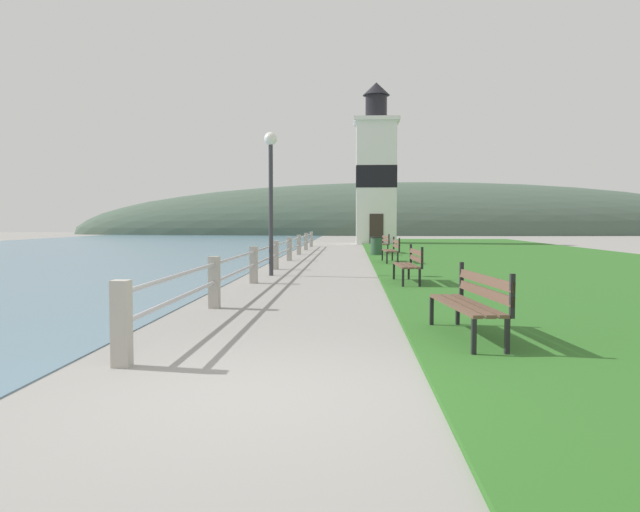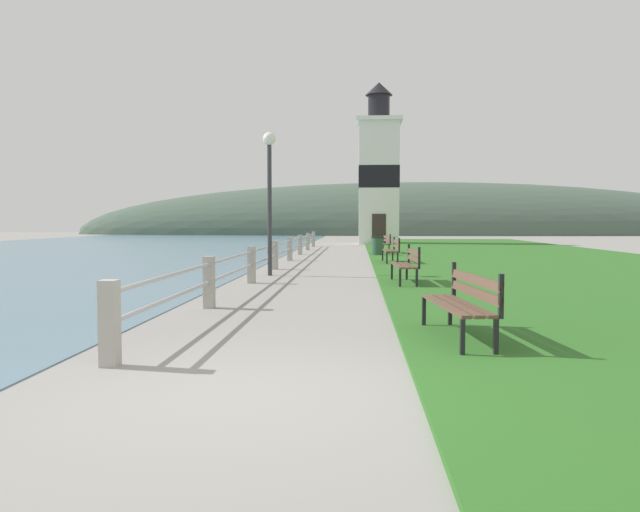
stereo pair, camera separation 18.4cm
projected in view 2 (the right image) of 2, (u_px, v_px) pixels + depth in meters
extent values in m
plane|color=gray|center=(234.00, 395.00, 5.40)|extent=(160.00, 160.00, 0.00)
cube|color=#2D6623|center=(530.00, 261.00, 23.51)|extent=(12.00, 55.83, 0.06)
cube|color=#A8A399|center=(110.00, 323.00, 6.46)|extent=(0.18, 0.18, 0.90)
cube|color=#A8A399|center=(209.00, 282.00, 10.83)|extent=(0.18, 0.18, 0.90)
cube|color=#A8A399|center=(251.00, 265.00, 15.19)|extent=(0.18, 0.18, 0.90)
cube|color=#A8A399|center=(275.00, 255.00, 19.55)|extent=(0.18, 0.18, 0.90)
cube|color=#A8A399|center=(290.00, 249.00, 23.91)|extent=(0.18, 0.18, 0.90)
cube|color=#A8A399|center=(300.00, 245.00, 28.28)|extent=(0.18, 0.18, 0.90)
cube|color=#A8A399|center=(308.00, 242.00, 32.64)|extent=(0.18, 0.18, 0.90)
cube|color=#A8A399|center=(313.00, 239.00, 37.00)|extent=(0.18, 0.18, 0.90)
cylinder|color=#B2B2B7|center=(283.00, 243.00, 21.72)|extent=(0.06, 30.64, 0.06)
cylinder|color=#B2B2B7|center=(283.00, 252.00, 21.73)|extent=(0.06, 30.64, 0.06)
cube|color=brown|center=(444.00, 305.00, 7.72)|extent=(0.33, 1.99, 0.04)
cube|color=brown|center=(456.00, 305.00, 7.73)|extent=(0.33, 1.99, 0.04)
cube|color=brown|center=(467.00, 305.00, 7.73)|extent=(0.33, 1.99, 0.04)
cube|color=brown|center=(475.00, 280.00, 7.72)|extent=(0.27, 1.99, 0.11)
cube|color=brown|center=(474.00, 292.00, 7.73)|extent=(0.27, 1.99, 0.11)
cube|color=black|center=(462.00, 340.00, 6.76)|extent=(0.06, 0.06, 0.45)
cube|color=black|center=(424.00, 313.00, 8.70)|extent=(0.06, 0.06, 0.45)
cube|color=black|center=(496.00, 339.00, 6.78)|extent=(0.06, 0.06, 0.45)
cube|color=black|center=(450.00, 313.00, 8.72)|extent=(0.06, 0.06, 0.45)
cube|color=black|center=(501.00, 296.00, 6.76)|extent=(0.06, 0.06, 0.49)
cube|color=black|center=(454.00, 280.00, 8.69)|extent=(0.06, 0.06, 0.49)
cube|color=brown|center=(397.00, 265.00, 14.65)|extent=(0.20, 1.80, 0.04)
cube|color=brown|center=(404.00, 265.00, 14.65)|extent=(0.20, 1.80, 0.04)
cube|color=brown|center=(410.00, 265.00, 14.65)|extent=(0.20, 1.80, 0.04)
cube|color=brown|center=(414.00, 252.00, 14.63)|extent=(0.14, 1.79, 0.11)
cube|color=brown|center=(414.00, 259.00, 14.64)|extent=(0.14, 1.79, 0.11)
cube|color=black|center=(400.00, 279.00, 13.80)|extent=(0.05, 0.05, 0.45)
cube|color=black|center=(392.00, 273.00, 15.54)|extent=(0.05, 0.05, 0.45)
cube|color=black|center=(417.00, 279.00, 13.79)|extent=(0.05, 0.05, 0.45)
cube|color=black|center=(407.00, 273.00, 15.54)|extent=(0.05, 0.05, 0.45)
cube|color=black|center=(419.00, 258.00, 13.77)|extent=(0.05, 0.05, 0.49)
cube|color=black|center=(409.00, 254.00, 15.51)|extent=(0.05, 0.05, 0.49)
cube|color=brown|center=(386.00, 251.00, 22.10)|extent=(0.19, 1.77, 0.04)
cube|color=brown|center=(390.00, 251.00, 22.09)|extent=(0.19, 1.77, 0.04)
cube|color=brown|center=(394.00, 251.00, 22.09)|extent=(0.19, 1.77, 0.04)
cube|color=brown|center=(397.00, 242.00, 22.07)|extent=(0.13, 1.77, 0.11)
cube|color=brown|center=(397.00, 246.00, 22.08)|extent=(0.13, 1.77, 0.11)
cube|color=black|center=(387.00, 259.00, 21.25)|extent=(0.05, 0.05, 0.45)
cube|color=black|center=(383.00, 256.00, 22.97)|extent=(0.05, 0.05, 0.45)
cube|color=black|center=(398.00, 259.00, 21.25)|extent=(0.05, 0.05, 0.45)
cube|color=black|center=(393.00, 256.00, 22.96)|extent=(0.05, 0.05, 0.45)
cube|color=black|center=(399.00, 245.00, 21.22)|extent=(0.05, 0.05, 0.49)
cube|color=black|center=(394.00, 243.00, 22.93)|extent=(0.05, 0.05, 0.49)
cube|color=brown|center=(379.00, 244.00, 28.64)|extent=(0.32, 1.66, 0.04)
cube|color=brown|center=(382.00, 244.00, 28.65)|extent=(0.32, 1.66, 0.04)
cube|color=brown|center=(385.00, 244.00, 28.66)|extent=(0.32, 1.66, 0.04)
cube|color=brown|center=(387.00, 237.00, 28.65)|extent=(0.26, 1.65, 0.11)
cube|color=brown|center=(387.00, 240.00, 28.66)|extent=(0.26, 1.65, 0.11)
cube|color=black|center=(381.00, 250.00, 27.85)|extent=(0.06, 0.06, 0.45)
cube|color=black|center=(375.00, 248.00, 29.45)|extent=(0.06, 0.06, 0.45)
cube|color=black|center=(389.00, 250.00, 27.88)|extent=(0.06, 0.06, 0.45)
cube|color=black|center=(383.00, 248.00, 29.48)|extent=(0.06, 0.06, 0.45)
cube|color=black|center=(390.00, 240.00, 27.86)|extent=(0.06, 0.06, 0.49)
cube|color=black|center=(384.00, 239.00, 29.46)|extent=(0.06, 0.06, 0.49)
cube|color=white|center=(378.00, 184.00, 41.74)|extent=(2.63, 2.63, 8.06)
cube|color=black|center=(378.00, 178.00, 41.72)|extent=(2.67, 2.67, 1.45)
cube|color=white|center=(379.00, 121.00, 41.51)|extent=(3.02, 3.02, 0.25)
cylinder|color=black|center=(379.00, 107.00, 41.46)|extent=(1.44, 1.44, 1.57)
cone|color=black|center=(379.00, 89.00, 41.39)|extent=(1.80, 1.80, 0.86)
cube|color=#332823|center=(379.00, 229.00, 40.58)|extent=(0.90, 0.06, 2.00)
cylinder|color=#2D5138|center=(377.00, 247.00, 26.95)|extent=(0.50, 0.50, 0.80)
cylinder|color=black|center=(377.00, 237.00, 26.93)|extent=(0.54, 0.54, 0.04)
cylinder|color=#333338|center=(270.00, 211.00, 17.25)|extent=(0.12, 0.12, 3.60)
sphere|color=white|center=(269.00, 139.00, 17.14)|extent=(0.36, 0.36, 0.36)
ellipsoid|color=#475B4C|center=(417.00, 234.00, 71.94)|extent=(80.00, 16.00, 12.00)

